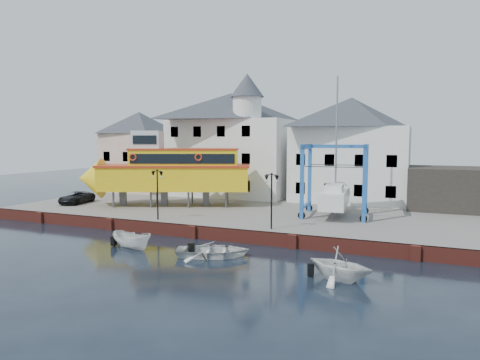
% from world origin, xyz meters
% --- Properties ---
extents(ground, '(140.00, 140.00, 0.00)m').
position_xyz_m(ground, '(0.00, 0.00, 0.00)').
color(ground, black).
rests_on(ground, ground).
extents(hardstanding, '(44.00, 22.00, 1.00)m').
position_xyz_m(hardstanding, '(0.00, 11.00, 0.50)').
color(hardstanding, slate).
rests_on(hardstanding, ground).
extents(quay_wall, '(44.00, 0.47, 1.00)m').
position_xyz_m(quay_wall, '(-0.00, 0.10, 0.50)').
color(quay_wall, maroon).
rests_on(quay_wall, ground).
extents(building_pink, '(8.00, 7.00, 10.30)m').
position_xyz_m(building_pink, '(-18.00, 18.00, 6.15)').
color(building_pink, '#C49F8F').
rests_on(building_pink, hardstanding).
extents(building_white_main, '(14.00, 8.30, 14.00)m').
position_xyz_m(building_white_main, '(-4.87, 18.39, 7.34)').
color(building_white_main, silver).
rests_on(building_white_main, hardstanding).
extents(building_white_right, '(12.00, 8.00, 11.20)m').
position_xyz_m(building_white_right, '(9.00, 19.00, 6.60)').
color(building_white_right, silver).
rests_on(building_white_right, hardstanding).
extents(shed_dark, '(8.00, 7.00, 4.00)m').
position_xyz_m(shed_dark, '(19.00, 17.00, 3.00)').
color(shed_dark, black).
rests_on(shed_dark, hardstanding).
extents(lamp_post_left, '(1.12, 0.32, 4.20)m').
position_xyz_m(lamp_post_left, '(-4.00, 1.20, 4.17)').
color(lamp_post_left, black).
rests_on(lamp_post_left, hardstanding).
extents(lamp_post_right, '(1.12, 0.32, 4.20)m').
position_xyz_m(lamp_post_right, '(6.00, 1.20, 4.17)').
color(lamp_post_right, black).
rests_on(lamp_post_right, hardstanding).
extents(tour_boat, '(17.58, 10.37, 7.54)m').
position_xyz_m(tour_boat, '(-7.79, 8.12, 4.56)').
color(tour_boat, '#59595E').
rests_on(tour_boat, hardstanding).
extents(travel_lift, '(5.99, 8.13, 12.06)m').
position_xyz_m(travel_lift, '(9.27, 9.09, 3.02)').
color(travel_lift, '#2160B2').
rests_on(travel_lift, hardstanding).
extents(van, '(2.75, 4.69, 1.23)m').
position_xyz_m(van, '(-17.10, 5.65, 1.61)').
color(van, black).
rests_on(van, hardstanding).
extents(motorboat_a, '(3.80, 2.09, 1.39)m').
position_xyz_m(motorboat_a, '(-2.39, -4.43, 0.00)').
color(motorboat_a, white).
rests_on(motorboat_a, ground).
extents(motorboat_b, '(5.73, 4.98, 0.99)m').
position_xyz_m(motorboat_b, '(3.75, -4.06, 0.00)').
color(motorboat_b, white).
rests_on(motorboat_b, ground).
extents(motorboat_c, '(4.42, 4.08, 1.93)m').
position_xyz_m(motorboat_c, '(12.25, -5.61, 0.00)').
color(motorboat_c, white).
rests_on(motorboat_c, ground).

